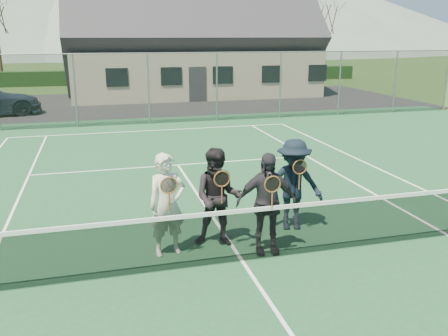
# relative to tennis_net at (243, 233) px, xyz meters

# --- Properties ---
(ground) EXTENTS (220.00, 220.00, 0.00)m
(ground) POSITION_rel_tennis_net_xyz_m (0.00, 20.00, -0.54)
(ground) COLOR #274418
(ground) RESTS_ON ground
(court_surface) EXTENTS (30.00, 30.00, 0.02)m
(court_surface) POSITION_rel_tennis_net_xyz_m (0.00, 0.00, -0.53)
(court_surface) COLOR #1C4C2B
(court_surface) RESTS_ON ground
(tarmac_carpark) EXTENTS (40.00, 12.00, 0.01)m
(tarmac_carpark) POSITION_rel_tennis_net_xyz_m (-4.00, 20.00, -0.53)
(tarmac_carpark) COLOR black
(tarmac_carpark) RESTS_ON ground
(hedge_row) EXTENTS (40.00, 1.20, 1.10)m
(hedge_row) POSITION_rel_tennis_net_xyz_m (0.00, 32.00, 0.01)
(hedge_row) COLOR black
(hedge_row) RESTS_ON ground
(hill_east) EXTENTS (90.00, 90.00, 14.00)m
(hill_east) POSITION_rel_tennis_net_xyz_m (55.00, 95.00, 6.46)
(hill_east) COLOR slate
(hill_east) RESTS_ON ground
(court_markings) EXTENTS (11.03, 23.83, 0.01)m
(court_markings) POSITION_rel_tennis_net_xyz_m (0.00, 0.00, -0.51)
(court_markings) COLOR white
(court_markings) RESTS_ON court_surface
(tennis_net) EXTENTS (11.68, 0.08, 1.10)m
(tennis_net) POSITION_rel_tennis_net_xyz_m (0.00, 0.00, 0.00)
(tennis_net) COLOR slate
(tennis_net) RESTS_ON ground
(perimeter_fence) EXTENTS (30.07, 0.07, 3.02)m
(perimeter_fence) POSITION_rel_tennis_net_xyz_m (0.00, 13.50, 0.99)
(perimeter_fence) COLOR slate
(perimeter_fence) RESTS_ON ground
(clubhouse) EXTENTS (15.60, 8.20, 7.70)m
(clubhouse) POSITION_rel_tennis_net_xyz_m (4.00, 24.00, 3.45)
(clubhouse) COLOR beige
(clubhouse) RESTS_ON ground
(tree_c) EXTENTS (3.20, 3.20, 7.77)m
(tree_c) POSITION_rel_tennis_net_xyz_m (2.00, 33.00, 5.25)
(tree_c) COLOR #372114
(tree_c) RESTS_ON ground
(tree_d) EXTENTS (3.20, 3.20, 7.77)m
(tree_d) POSITION_rel_tennis_net_xyz_m (12.00, 33.00, 5.25)
(tree_d) COLOR #3C2915
(tree_d) RESTS_ON ground
(tree_e) EXTENTS (3.20, 3.20, 7.77)m
(tree_e) POSITION_rel_tennis_net_xyz_m (18.00, 33.00, 5.25)
(tree_e) COLOR #392614
(tree_e) RESTS_ON ground
(player_a) EXTENTS (0.72, 0.55, 1.80)m
(player_a) POSITION_rel_tennis_net_xyz_m (-1.15, 0.64, 0.38)
(player_a) COLOR beige
(player_a) RESTS_ON court_surface
(player_b) EXTENTS (1.05, 0.94, 1.80)m
(player_b) POSITION_rel_tennis_net_xyz_m (-0.22, 0.77, 0.38)
(player_b) COLOR black
(player_b) RESTS_ON court_surface
(player_c) EXTENTS (1.11, 0.58, 1.80)m
(player_c) POSITION_rel_tennis_net_xyz_m (0.50, 0.26, 0.38)
(player_c) COLOR #25242A
(player_c) RESTS_ON court_surface
(player_d) EXTENTS (1.27, 0.89, 1.80)m
(player_d) POSITION_rel_tennis_net_xyz_m (1.37, 1.12, 0.38)
(player_d) COLOR black
(player_d) RESTS_ON court_surface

